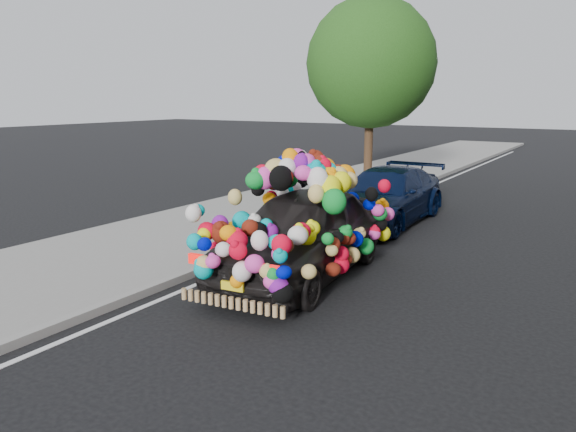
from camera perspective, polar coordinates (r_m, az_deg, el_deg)
name	(u,v)px	position (r m, az deg, el deg)	size (l,w,h in m)	color
ground	(343,285)	(9.12, 5.58, -6.99)	(100.00, 100.00, 0.00)	black
sidewalk	(150,245)	(11.56, -13.89, -2.86)	(4.00, 60.00, 0.12)	gray
kerb	(227,259)	(10.30, -6.24, -4.39)	(0.15, 60.00, 0.13)	gray
tree_near_sidewalk	(371,63)	(18.87, 8.42, 15.13)	(4.20, 4.20, 6.13)	#332114
plush_art_car	(302,213)	(9.27, 1.38, 0.30)	(2.49, 4.66, 2.11)	black
navy_sedan	(385,196)	(13.55, 9.85, 2.01)	(1.81, 4.46, 1.29)	black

